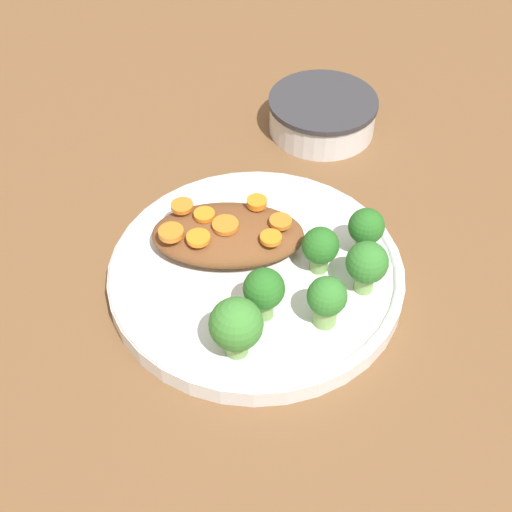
# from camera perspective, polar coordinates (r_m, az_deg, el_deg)

# --- Properties ---
(ground_plane) EXTENTS (4.00, 4.00, 0.00)m
(ground_plane) POSITION_cam_1_polar(r_m,az_deg,el_deg) (0.65, -0.00, -2.04)
(ground_plane) COLOR brown
(plate) EXTENTS (0.27, 0.27, 0.02)m
(plate) POSITION_cam_1_polar(r_m,az_deg,el_deg) (0.64, -0.00, -1.31)
(plate) COLOR white
(plate) RESTS_ON ground_plane
(dip_bowl) EXTENTS (0.12, 0.12, 0.04)m
(dip_bowl) POSITION_cam_1_polar(r_m,az_deg,el_deg) (0.81, 5.34, 11.38)
(dip_bowl) COLOR silver
(dip_bowl) RESTS_ON ground_plane
(stew_mound) EXTENTS (0.14, 0.08, 0.03)m
(stew_mound) POSITION_cam_1_polar(r_m,az_deg,el_deg) (0.65, -2.26, 1.72)
(stew_mound) COLOR brown
(stew_mound) RESTS_ON plate
(broccoli_floret_0) EXTENTS (0.03, 0.03, 0.05)m
(broccoli_floret_0) POSITION_cam_1_polar(r_m,az_deg,el_deg) (0.64, 8.80, 2.19)
(broccoli_floret_0) COLOR #759E51
(broccoli_floret_0) RESTS_ON plate
(broccoli_floret_1) EXTENTS (0.03, 0.03, 0.05)m
(broccoli_floret_1) POSITION_cam_1_polar(r_m,az_deg,el_deg) (0.62, 5.18, 0.53)
(broccoli_floret_1) COLOR #759E51
(broccoli_floret_1) RESTS_ON plate
(broccoli_floret_2) EXTENTS (0.04, 0.04, 0.06)m
(broccoli_floret_2) POSITION_cam_1_polar(r_m,az_deg,el_deg) (0.55, -1.60, -5.61)
(broccoli_floret_2) COLOR #759E51
(broccoli_floret_2) RESTS_ON plate
(broccoli_floret_3) EXTENTS (0.03, 0.03, 0.05)m
(broccoli_floret_3) POSITION_cam_1_polar(r_m,az_deg,el_deg) (0.58, 5.67, -3.49)
(broccoli_floret_3) COLOR #7FA85B
(broccoli_floret_3) RESTS_ON plate
(broccoli_floret_4) EXTENTS (0.03, 0.03, 0.05)m
(broccoli_floret_4) POSITION_cam_1_polar(r_m,az_deg,el_deg) (0.58, 0.65, -2.81)
(broccoli_floret_4) COLOR #759E51
(broccoli_floret_4) RESTS_ON plate
(broccoli_floret_5) EXTENTS (0.04, 0.04, 0.05)m
(broccoli_floret_5) POSITION_cam_1_polar(r_m,az_deg,el_deg) (0.61, 8.86, -0.68)
(broccoli_floret_5) COLOR #7FA85B
(broccoli_floret_5) RESTS_ON plate
(carrot_slice_0) EXTENTS (0.02, 0.02, 0.01)m
(carrot_slice_0) POSITION_cam_1_polar(r_m,az_deg,el_deg) (0.65, -0.32, 4.33)
(carrot_slice_0) COLOR orange
(carrot_slice_0) RESTS_ON stew_mound
(carrot_slice_1) EXTENTS (0.02, 0.02, 0.00)m
(carrot_slice_1) POSITION_cam_1_polar(r_m,az_deg,el_deg) (0.63, 1.98, 2.78)
(carrot_slice_1) COLOR orange
(carrot_slice_1) RESTS_ON stew_mound
(carrot_slice_2) EXTENTS (0.02, 0.02, 0.00)m
(carrot_slice_2) POSITION_cam_1_polar(r_m,az_deg,el_deg) (0.62, 1.20, 1.47)
(carrot_slice_2) COLOR orange
(carrot_slice_2) RESTS_ON stew_mound
(carrot_slice_3) EXTENTS (0.02, 0.02, 0.00)m
(carrot_slice_3) POSITION_cam_1_polar(r_m,az_deg,el_deg) (0.63, -2.47, 2.48)
(carrot_slice_3) COLOR orange
(carrot_slice_3) RESTS_ON stew_mound
(carrot_slice_4) EXTENTS (0.02, 0.02, 0.00)m
(carrot_slice_4) POSITION_cam_1_polar(r_m,az_deg,el_deg) (0.64, -4.16, 3.32)
(carrot_slice_4) COLOR orange
(carrot_slice_4) RESTS_ON stew_mound
(carrot_slice_5) EXTENTS (0.02, 0.02, 0.01)m
(carrot_slice_5) POSITION_cam_1_polar(r_m,az_deg,el_deg) (0.63, -6.81, 1.88)
(carrot_slice_5) COLOR orange
(carrot_slice_5) RESTS_ON stew_mound
(carrot_slice_6) EXTENTS (0.02, 0.02, 0.00)m
(carrot_slice_6) POSITION_cam_1_polar(r_m,az_deg,el_deg) (0.65, -5.94, 4.01)
(carrot_slice_6) COLOR orange
(carrot_slice_6) RESTS_ON stew_mound
(carrot_slice_7) EXTENTS (0.02, 0.02, 0.00)m
(carrot_slice_7) POSITION_cam_1_polar(r_m,az_deg,el_deg) (0.62, -4.64, 1.46)
(carrot_slice_7) COLOR orange
(carrot_slice_7) RESTS_ON stew_mound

